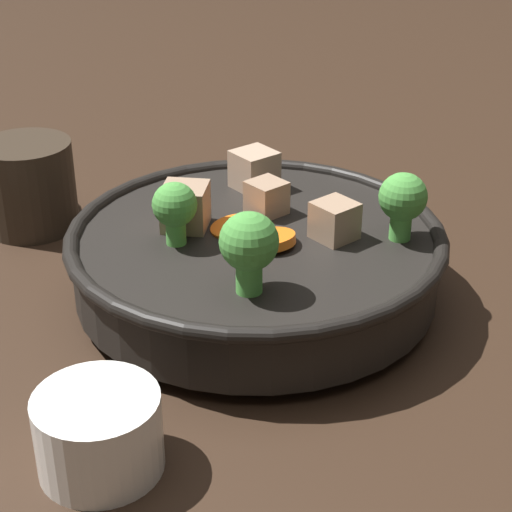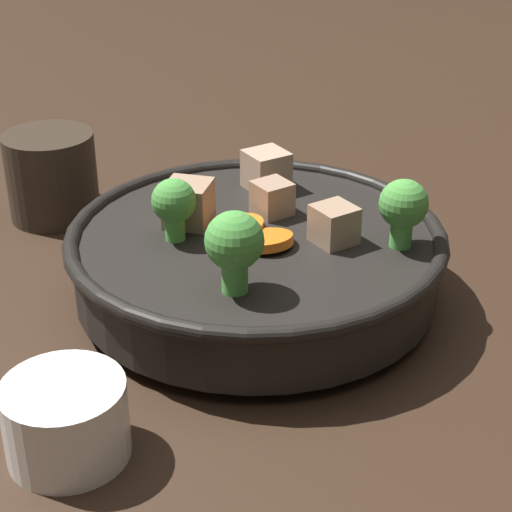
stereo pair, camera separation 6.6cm
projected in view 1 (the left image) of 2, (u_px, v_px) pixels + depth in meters
The scene contains 4 objects.
ground_plane at pixel (256, 298), 0.68m from camera, with size 3.00×3.00×0.00m, color black.
stirfry_bowl at pixel (256, 253), 0.66m from camera, with size 0.29×0.29×0.11m.
tea_cup at pixel (99, 432), 0.49m from camera, with size 0.07×0.07×0.05m.
dark_mug at pixel (29, 185), 0.77m from camera, with size 0.11×0.08×0.08m.
Camera 1 is at (-0.58, 0.04, 0.35)m, focal length 60.00 mm.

